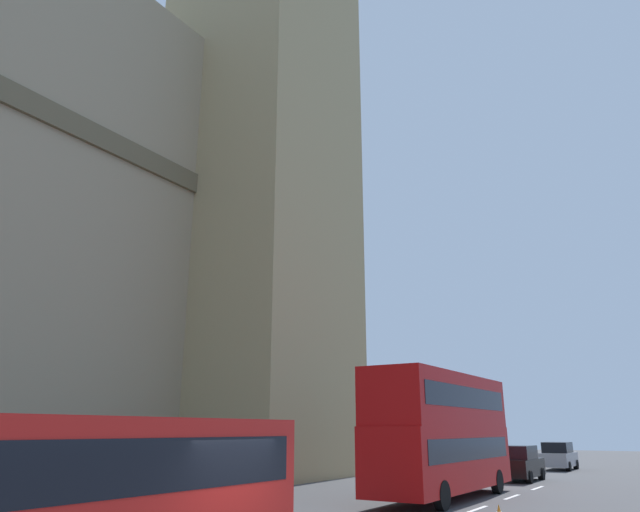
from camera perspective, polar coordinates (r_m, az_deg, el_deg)
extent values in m
cube|color=silver|center=(22.90, 15.15, -22.89)|extent=(2.20, 0.16, 0.01)
cube|color=silver|center=(27.28, 18.32, -21.56)|extent=(2.20, 0.16, 0.01)
cube|color=silver|center=(31.73, 20.58, -20.56)|extent=(2.20, 0.16, 0.01)
cube|color=tan|center=(43.86, -5.57, 15.82)|extent=(10.38, 10.38, 52.42)
cube|color=red|center=(11.76, -20.36, -20.78)|extent=(8.16, 2.50, 2.50)
cube|color=black|center=(11.73, -20.13, -18.60)|extent=(7.51, 2.54, 0.90)
cube|color=#B20F0F|center=(25.63, 12.06, -18.78)|extent=(10.43, 2.50, 2.40)
cube|color=#1E232D|center=(25.62, 12.01, -18.00)|extent=(9.39, 2.54, 0.84)
cube|color=#B20F0F|center=(25.63, 11.74, -13.76)|extent=(10.22, 2.50, 2.10)
cube|color=#1E232D|center=(25.64, 11.73, -13.54)|extent=(9.39, 2.54, 0.84)
cylinder|color=black|center=(28.49, 17.00, -20.42)|extent=(1.00, 0.30, 1.00)
cylinder|color=black|center=(22.20, 11.87, -22.02)|extent=(1.00, 0.30, 1.00)
cube|color=black|center=(35.70, 18.99, -19.04)|extent=(4.40, 1.80, 0.90)
cube|color=black|center=(35.47, 18.78, -17.78)|extent=(2.46, 1.66, 0.70)
cylinder|color=black|center=(36.90, 20.90, -19.35)|extent=(0.64, 0.30, 0.64)
cylinder|color=black|center=(34.16, 19.84, -19.75)|extent=(0.64, 0.30, 0.64)
cube|color=gray|center=(46.34, 22.44, -17.97)|extent=(4.40, 1.80, 0.90)
cube|color=black|center=(46.12, 22.27, -17.00)|extent=(2.46, 1.66, 0.70)
cylinder|color=black|center=(47.60, 23.82, -18.22)|extent=(0.64, 0.30, 0.64)
cylinder|color=black|center=(44.83, 23.20, -18.46)|extent=(0.64, 0.30, 0.64)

